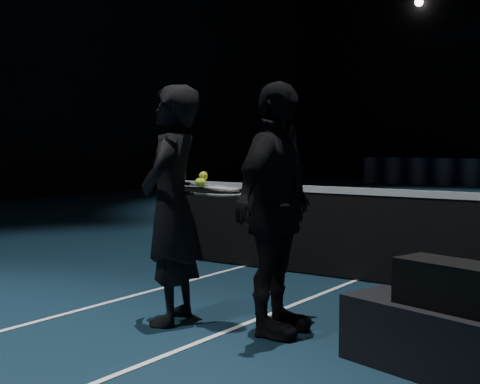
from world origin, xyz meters
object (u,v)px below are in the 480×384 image
object	(u,v)px
racket_upper	(221,188)
tennis_balls	(201,181)
player_bench	(454,344)
racket_lower	(225,194)
player_a	(171,205)
player_b	(275,209)
racket_bag	(455,286)

from	to	relation	value
racket_upper	tennis_balls	size ratio (longest dim) A/B	5.67
player_bench	racket_lower	bearing A→B (deg)	-167.34
player_a	player_b	size ratio (longest dim) A/B	1.00
racket_upper	tennis_balls	xyz separation A→B (m)	(-0.13, -0.07, 0.06)
racket_bag	racket_upper	xyz separation A→B (m)	(-1.81, 0.13, 0.50)
player_bench	tennis_balls	distance (m)	2.15
player_bench	racket_lower	world-z (taller)	racket_lower
player_bench	player_a	bearing A→B (deg)	-164.07
racket_lower	player_b	bearing A→B (deg)	-0.00
player_a	tennis_balls	distance (m)	0.32
player_b	tennis_balls	xyz separation A→B (m)	(-0.58, -0.13, 0.19)
player_a	tennis_balls	world-z (taller)	player_a
player_b	racket_lower	world-z (taller)	player_b
tennis_balls	player_bench	bearing A→B (deg)	-1.88
racket_upper	tennis_balls	distance (m)	0.16
player_bench	racket_bag	distance (m)	0.35
player_b	racket_lower	distance (m)	0.41
player_bench	player_b	xyz separation A→B (m)	(-1.37, 0.19, 0.71)
racket_upper	racket_lower	bearing A→B (deg)	-42.66
racket_lower	racket_upper	xyz separation A→B (m)	(-0.06, 0.03, 0.04)
racket_lower	player_bench	bearing A→B (deg)	-16.11
player_a	tennis_balls	xyz separation A→B (m)	(0.25, 0.06, 0.19)
racket_bag	tennis_balls	size ratio (longest dim) A/B	5.84
racket_upper	player_bench	bearing A→B (deg)	-20.88
racket_upper	tennis_balls	world-z (taller)	tennis_balls
player_a	tennis_balls	size ratio (longest dim) A/B	15.37
racket_lower	racket_bag	bearing A→B (deg)	-16.11
racket_bag	player_a	xyz separation A→B (m)	(-2.19, 0.00, 0.36)
racket_bag	player_a	world-z (taller)	player_a
racket_lower	tennis_balls	distance (m)	0.22
player_a	player_b	distance (m)	0.85
player_b	player_bench	bearing A→B (deg)	-104.69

